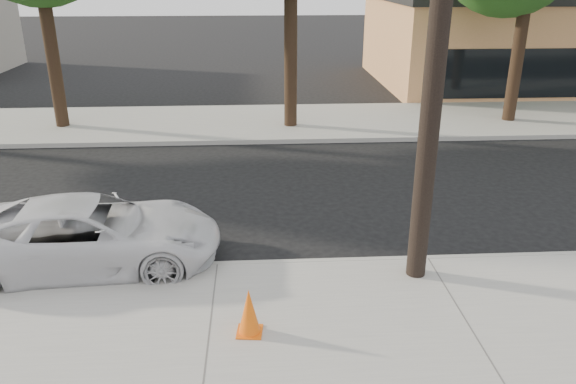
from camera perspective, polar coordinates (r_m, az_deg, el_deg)
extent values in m
plane|color=black|center=(12.61, -6.60, -3.16)|extent=(120.00, 120.00, 0.00)
cube|color=gray|center=(8.86, -8.00, -14.48)|extent=(90.00, 4.40, 0.15)
cube|color=gray|center=(20.61, -5.47, 7.02)|extent=(90.00, 5.00, 0.15)
cube|color=#9E9B93|center=(10.71, -7.16, -7.52)|extent=(90.00, 0.12, 0.16)
cube|color=tan|center=(31.54, 26.30, 13.62)|extent=(18.00, 10.00, 4.00)
cylinder|color=black|center=(9.19, 15.21, 17.11)|extent=(0.34, 0.34, 9.00)
cylinder|color=black|center=(20.98, -22.69, 11.88)|extent=(0.44, 0.44, 4.25)
cylinder|color=black|center=(19.46, 0.27, 13.61)|extent=(0.44, 0.44, 4.75)
cylinder|color=black|center=(21.79, 22.25, 12.46)|extent=(0.44, 0.44, 4.40)
imported|color=silver|center=(11.12, -19.50, -4.06)|extent=(4.99, 2.57, 1.34)
cube|color=#ED5C0C|center=(8.78, -3.92, -13.96)|extent=(0.42, 0.42, 0.02)
cone|color=#ED5C0C|center=(8.58, -3.98, -11.99)|extent=(0.37, 0.37, 0.75)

